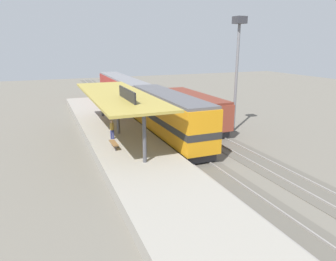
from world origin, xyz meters
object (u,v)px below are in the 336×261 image
(platform_bench, at_px, (114,143))
(passenger_carriage_single, at_px, (122,92))
(light_mast, at_px, (238,51))
(freight_car, at_px, (193,109))
(person_waiting, at_px, (112,129))
(locomotive, at_px, (169,116))

(platform_bench, bearing_deg, passenger_carriage_single, 73.97)
(passenger_carriage_single, distance_m, light_mast, 20.00)
(freight_car, relative_size, person_waiting, 7.02)
(platform_bench, height_order, freight_car, freight_car)
(platform_bench, xyz_separation_m, locomotive, (6.00, 2.88, 1.07))
(passenger_carriage_single, distance_m, person_waiting, 19.10)
(passenger_carriage_single, height_order, person_waiting, passenger_carriage_single)
(locomotive, relative_size, light_mast, 1.23)
(locomotive, bearing_deg, freight_car, 40.46)
(locomotive, relative_size, person_waiting, 8.44)
(freight_car, bearing_deg, light_mast, -45.95)
(locomotive, height_order, person_waiting, locomotive)
(locomotive, height_order, passenger_carriage_single, locomotive)
(locomotive, height_order, light_mast, light_mast)
(platform_bench, relative_size, light_mast, 0.15)
(freight_car, xyz_separation_m, person_waiting, (-10.15, -4.19, -0.12))
(locomotive, distance_m, freight_car, 6.06)
(freight_car, height_order, person_waiting, freight_car)
(passenger_carriage_single, height_order, light_mast, light_mast)
(light_mast, relative_size, person_waiting, 6.84)
(platform_bench, relative_size, locomotive, 0.12)
(passenger_carriage_single, bearing_deg, platform_bench, -106.03)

